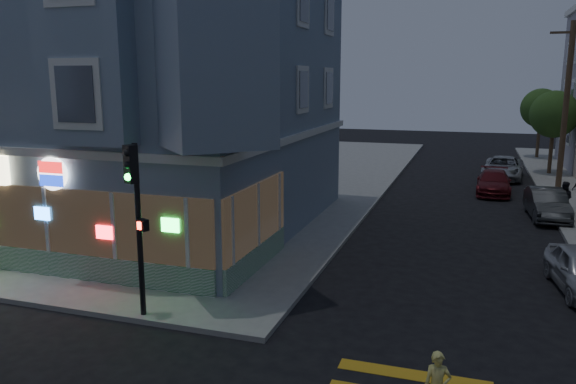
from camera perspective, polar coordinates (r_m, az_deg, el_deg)
The scene contains 11 objects.
ground at distance 13.52m, azimuth -18.08°, elevation -16.28°, with size 120.00×120.00×0.00m, color black.
sidewalk_nw at distance 39.11m, azimuth -14.25°, elevation 2.12°, with size 33.00×42.00×0.15m, color gray.
corner_building at distance 24.47m, azimuth -15.10°, elevation 10.24°, with size 14.60×14.60×11.40m.
utility_pole at distance 33.84m, azimuth 26.40°, elevation 7.94°, with size 2.20×0.30×9.00m.
street_tree_near at distance 39.86m, azimuth 25.42°, elevation 7.13°, with size 3.00×3.00×5.30m.
street_tree_far at distance 47.80m, azimuth 24.30°, elevation 7.76°, with size 3.00×3.00×5.30m.
pedestrian_a at distance 27.86m, azimuth 26.22°, elevation -0.60°, with size 0.75×0.59×1.55m, color black.
parked_car_b at distance 27.57m, azimuth 24.82°, elevation -1.11°, with size 1.43×4.11×1.36m, color #343739.
parked_car_c at distance 32.52m, azimuth 20.17°, elevation 0.92°, with size 1.76×4.32×1.25m, color maroon.
parked_car_d at distance 37.67m, azimuth 20.99°, elevation 2.32°, with size 2.30×4.98×1.38m, color #A4A9AF.
traffic_signal at distance 14.39m, azimuth -15.23°, elevation -0.97°, with size 0.57×0.50×4.47m.
Camera 1 is at (7.39, -9.50, 6.16)m, focal length 35.00 mm.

